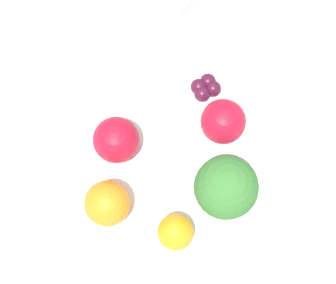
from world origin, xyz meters
The scene contains 9 objects.
ground_plane centered at (0.00, 0.00, 0.00)m, with size 6.00×6.00×0.00m, color gray.
table_surface centered at (0.00, 0.00, 0.01)m, with size 1.20×1.20×0.02m.
bowl centered at (0.00, 0.00, 0.04)m, with size 0.24×0.24×0.04m.
broccoli centered at (0.04, 0.07, 0.11)m, with size 0.06×0.06×0.08m.
apple_red centered at (0.02, -0.05, 0.09)m, with size 0.05×0.05×0.05m.
apple_green centered at (-0.03, 0.05, 0.09)m, with size 0.05×0.05×0.05m.
orange_front centered at (0.08, -0.04, 0.08)m, with size 0.05×0.05×0.05m.
orange_back centered at (0.09, 0.04, 0.08)m, with size 0.04×0.04×0.04m.
grape_cluster centered at (-0.07, 0.02, 0.07)m, with size 0.03×0.03×0.02m.
Camera 1 is at (0.16, 0.05, 0.62)m, focal length 60.00 mm.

